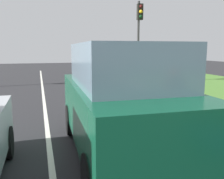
# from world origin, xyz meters

# --- Properties ---
(ground_plane) EXTENTS (60.00, 60.00, 0.00)m
(ground_plane) POSITION_xyz_m (0.00, 14.00, 0.00)
(ground_plane) COLOR #262628
(lane_line_center) EXTENTS (0.12, 32.00, 0.01)m
(lane_line_center) POSITION_xyz_m (-0.70, 14.00, 0.00)
(lane_line_center) COLOR silver
(lane_line_center) RESTS_ON ground
(lane_line_right_edge) EXTENTS (0.12, 32.00, 0.01)m
(lane_line_right_edge) POSITION_xyz_m (3.60, 14.00, 0.00)
(lane_line_right_edge) COLOR silver
(lane_line_right_edge) RESTS_ON ground
(curb_right) EXTENTS (0.24, 48.00, 0.12)m
(curb_right) POSITION_xyz_m (4.10, 14.00, 0.06)
(curb_right) COLOR #9E9B93
(curb_right) RESTS_ON ground
(car_suv_ahead) EXTENTS (2.08, 4.56, 2.28)m
(car_suv_ahead) POSITION_xyz_m (0.71, 8.53, 1.17)
(car_suv_ahead) COLOR #0C472D
(car_suv_ahead) RESTS_ON ground
(traffic_light_near_right) EXTENTS (0.32, 0.50, 4.93)m
(traffic_light_near_right) POSITION_xyz_m (4.91, 17.79, 3.36)
(traffic_light_near_right) COLOR #2D2D2D
(traffic_light_near_right) RESTS_ON ground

